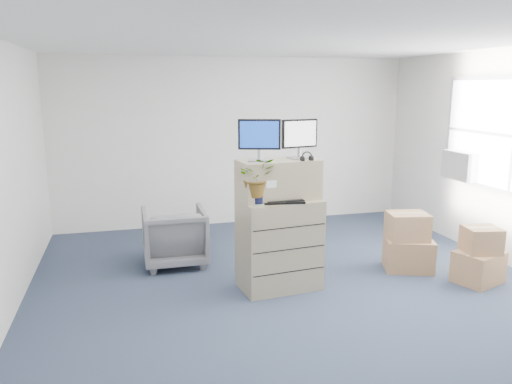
{
  "coord_description": "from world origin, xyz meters",
  "views": [
    {
      "loc": [
        -1.82,
        -4.71,
        2.31
      ],
      "look_at": [
        -0.46,
        0.4,
        1.19
      ],
      "focal_mm": 35.0,
      "sensor_mm": 36.0,
      "label": 1
    }
  ],
  "objects_px": {
    "water_bottle": "(283,189)",
    "potted_plant": "(257,183)",
    "monitor_right": "(300,137)",
    "filing_cabinet_lower": "(279,244)",
    "office_chair": "(175,234)",
    "keyboard": "(283,202)",
    "monitor_left": "(259,138)"
  },
  "relations": [
    {
      "from": "filing_cabinet_lower",
      "to": "monitor_right",
      "type": "height_order",
      "value": "monitor_right"
    },
    {
      "from": "keyboard",
      "to": "monitor_right",
      "type": "bearing_deg",
      "value": 49.59
    },
    {
      "from": "filing_cabinet_lower",
      "to": "office_chair",
      "type": "height_order",
      "value": "filing_cabinet_lower"
    },
    {
      "from": "keyboard",
      "to": "water_bottle",
      "type": "relative_size",
      "value": 1.97
    },
    {
      "from": "monitor_left",
      "to": "office_chair",
      "type": "distance_m",
      "value": 1.94
    },
    {
      "from": "potted_plant",
      "to": "monitor_right",
      "type": "bearing_deg",
      "value": 21.9
    },
    {
      "from": "keyboard",
      "to": "office_chair",
      "type": "distance_m",
      "value": 1.78
    },
    {
      "from": "water_bottle",
      "to": "monitor_right",
      "type": "bearing_deg",
      "value": 15.93
    },
    {
      "from": "monitor_left",
      "to": "monitor_right",
      "type": "relative_size",
      "value": 1.03
    },
    {
      "from": "water_bottle",
      "to": "potted_plant",
      "type": "distance_m",
      "value": 0.41
    },
    {
      "from": "filing_cabinet_lower",
      "to": "monitor_left",
      "type": "distance_m",
      "value": 1.26
    },
    {
      "from": "filing_cabinet_lower",
      "to": "monitor_left",
      "type": "height_order",
      "value": "monitor_left"
    },
    {
      "from": "monitor_left",
      "to": "potted_plant",
      "type": "height_order",
      "value": "monitor_left"
    },
    {
      "from": "filing_cabinet_lower",
      "to": "monitor_left",
      "type": "bearing_deg",
      "value": 172.24
    },
    {
      "from": "monitor_right",
      "to": "water_bottle",
      "type": "height_order",
      "value": "monitor_right"
    },
    {
      "from": "office_chair",
      "to": "monitor_left",
      "type": "bearing_deg",
      "value": 128.21
    },
    {
      "from": "monitor_right",
      "to": "keyboard",
      "type": "xyz_separation_m",
      "value": [
        -0.26,
        -0.24,
        -0.69
      ]
    },
    {
      "from": "water_bottle",
      "to": "office_chair",
      "type": "bearing_deg",
      "value": 136.74
    },
    {
      "from": "keyboard",
      "to": "potted_plant",
      "type": "distance_m",
      "value": 0.38
    },
    {
      "from": "keyboard",
      "to": "water_bottle",
      "type": "xyz_separation_m",
      "value": [
        0.05,
        0.18,
        0.11
      ]
    },
    {
      "from": "monitor_right",
      "to": "potted_plant",
      "type": "bearing_deg",
      "value": -169.98
    },
    {
      "from": "keyboard",
      "to": "filing_cabinet_lower",
      "type": "bearing_deg",
      "value": 94.96
    },
    {
      "from": "monitor_left",
      "to": "office_chair",
      "type": "bearing_deg",
      "value": 144.73
    },
    {
      "from": "office_chair",
      "to": "keyboard",
      "type": "bearing_deg",
      "value": 131.28
    },
    {
      "from": "filing_cabinet_lower",
      "to": "monitor_right",
      "type": "xyz_separation_m",
      "value": [
        0.26,
        0.09,
        1.23
      ]
    },
    {
      "from": "monitor_left",
      "to": "potted_plant",
      "type": "relative_size",
      "value": 1.04
    },
    {
      "from": "water_bottle",
      "to": "office_chair",
      "type": "distance_m",
      "value": 1.74
    },
    {
      "from": "filing_cabinet_lower",
      "to": "keyboard",
      "type": "relative_size",
      "value": 2.26
    },
    {
      "from": "potted_plant",
      "to": "monitor_left",
      "type": "bearing_deg",
      "value": 64.31
    },
    {
      "from": "monitor_left",
      "to": "keyboard",
      "type": "distance_m",
      "value": 0.75
    },
    {
      "from": "potted_plant",
      "to": "office_chair",
      "type": "xyz_separation_m",
      "value": [
        -0.79,
        1.24,
        -0.88
      ]
    },
    {
      "from": "monitor_left",
      "to": "monitor_right",
      "type": "xyz_separation_m",
      "value": [
        0.5,
        0.08,
        -0.01
      ]
    }
  ]
}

